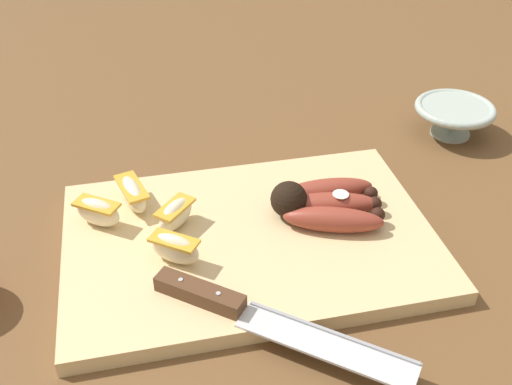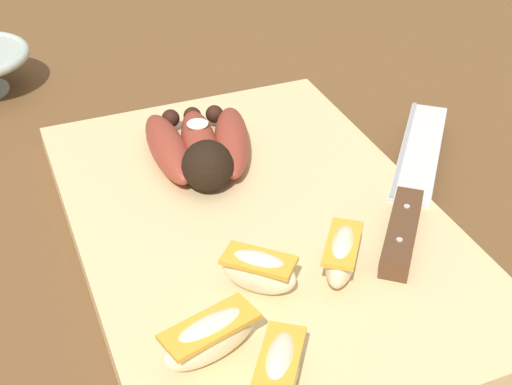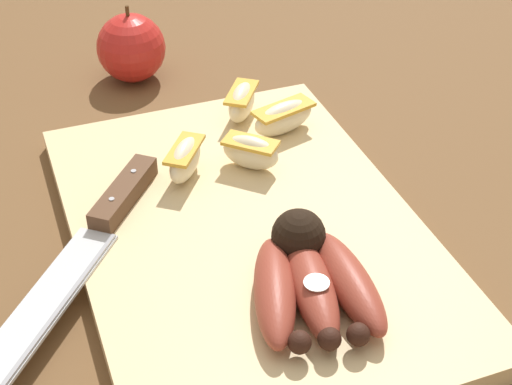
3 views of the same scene
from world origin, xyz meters
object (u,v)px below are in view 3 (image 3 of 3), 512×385
apple_wedge_near (251,152)px  apple_wedge_middle (242,101)px  banana_bunch (310,277)px  apple_wedge_far (185,159)px  whole_apple (131,48)px  chefs_knife (100,227)px  apple_wedge_extra (283,117)px

apple_wedge_near → apple_wedge_middle: size_ratio=0.93×
banana_bunch → apple_wedge_far: bearing=-165.9°
banana_bunch → apple_wedge_near: bearing=174.8°
apple_wedge_far → apple_wedge_near: bearing=83.0°
banana_bunch → whole_apple: (-0.43, -0.04, 0.00)m
banana_bunch → chefs_knife: 0.19m
apple_wedge_near → apple_wedge_far: (-0.01, -0.06, 0.00)m
banana_bunch → apple_wedge_middle: (-0.27, 0.04, 0.00)m
chefs_knife → apple_wedge_extra: bearing=114.6°
chefs_knife → apple_wedge_near: apple_wedge_near is taller
apple_wedge_far → apple_wedge_extra: size_ratio=0.82×
chefs_knife → apple_wedge_middle: apple_wedge_middle is taller
chefs_knife → whole_apple: whole_apple is taller
apple_wedge_middle → apple_wedge_extra: bearing=35.7°
apple_wedge_near → whole_apple: bearing=-167.0°
chefs_knife → apple_wedge_extra: 0.23m
apple_wedge_near → whole_apple: (-0.25, -0.06, 0.00)m
chefs_knife → apple_wedge_far: size_ratio=3.85×
banana_bunch → apple_wedge_far: size_ratio=2.27×
banana_bunch → apple_wedge_near: size_ratio=2.40×
chefs_knife → whole_apple: 0.32m
banana_bunch → whole_apple: whole_apple is taller
apple_wedge_far → apple_wedge_extra: apple_wedge_far is taller
banana_bunch → apple_wedge_near: 0.18m
chefs_knife → apple_wedge_extra: apple_wedge_extra is taller
apple_wedge_middle → chefs_knife: bearing=-52.3°
apple_wedge_extra → whole_apple: bearing=-151.2°
chefs_knife → apple_wedge_near: (-0.05, 0.16, 0.01)m
chefs_knife → apple_wedge_middle: size_ratio=3.82×
banana_bunch → chefs_knife: banana_bunch is taller
whole_apple → banana_bunch: bearing=5.6°
apple_wedge_near → apple_wedge_far: size_ratio=0.94×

